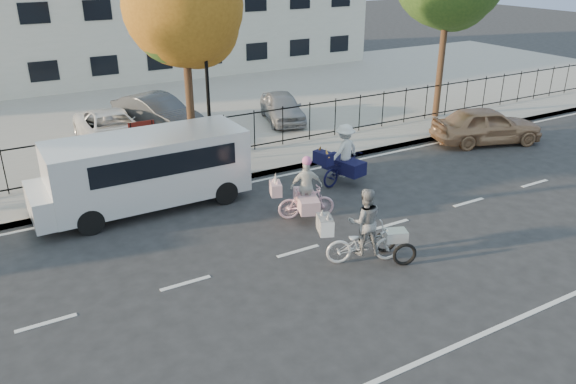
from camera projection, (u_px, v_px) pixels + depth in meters
ground at (298, 251)px, 14.20m from camera, size 120.00×120.00×0.00m
road_markings at (298, 251)px, 14.20m from camera, size 60.00×9.52×0.01m
curb at (219, 182)px, 18.19m from camera, size 60.00×0.10×0.15m
sidewalk at (206, 172)px, 19.03m from camera, size 60.00×2.20×0.15m
parking_lot at (134, 112)px, 26.11m from camera, size 60.00×15.60×0.15m
iron_fence at (193, 140)px, 19.57m from camera, size 58.00×0.06×1.50m
building at (81, 24)px, 32.91m from camera, size 34.00×10.00×6.00m
lamppost at (207, 78)px, 18.61m from camera, size 0.36×0.36×4.33m
street_sign at (143, 137)px, 18.21m from camera, size 0.85×0.06×1.80m
zebra_trike at (364, 234)px, 13.47m from camera, size 2.21×1.49×1.92m
unicorn_bike at (305, 196)px, 15.70m from camera, size 1.88×1.36×1.86m
bull_bike at (343, 160)px, 18.07m from camera, size 2.18×1.53×1.97m
white_van at (145, 169)px, 16.17m from camera, size 6.10×2.09×2.17m
gold_sedan at (487, 125)px, 21.88m from camera, size 4.55×2.95×1.44m
lot_car_b at (112, 129)px, 21.24m from camera, size 2.18×4.54×1.25m
lot_car_c at (157, 113)px, 22.98m from camera, size 2.91×4.61×1.44m
lot_car_d at (282, 107)px, 24.23m from camera, size 2.40×3.89×1.24m
tree_mid at (187, 12)px, 18.58m from camera, size 3.99×3.99×7.32m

